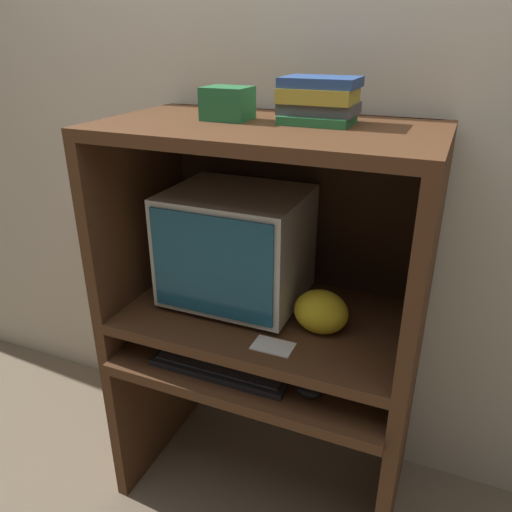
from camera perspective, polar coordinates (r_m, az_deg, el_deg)
wall_back at (r=1.74m, az=5.58°, el=15.00°), size 6.00×0.06×2.60m
desk_base at (r=1.82m, az=0.62°, el=-16.91°), size 0.96×0.57×0.61m
desk_monitor_shelf at (r=1.65m, az=1.19°, el=-7.29°), size 0.96×0.55×0.14m
hutch_upper at (r=1.50m, az=1.80°, el=7.43°), size 0.96×0.55×0.60m
crt_monitor at (r=1.62m, az=-2.25°, el=1.14°), size 0.43×0.37×0.38m
keyboard at (r=1.61m, az=-3.84°, el=-12.30°), size 0.45×0.16×0.03m
mouse at (r=1.50m, az=6.02°, el=-15.07°), size 0.07×0.05×0.03m
snack_bag at (r=1.51m, az=7.44°, el=-6.35°), size 0.16×0.12×0.14m
book_stack at (r=1.44m, az=7.21°, el=17.28°), size 0.21×0.17×0.12m
paper_card at (r=1.46m, az=1.96°, el=-10.26°), size 0.12×0.08×0.00m
storage_box at (r=1.49m, az=-3.27°, el=17.02°), size 0.13×0.11×0.09m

